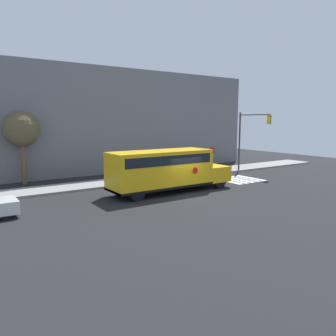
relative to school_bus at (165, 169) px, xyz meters
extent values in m
plane|color=black|center=(0.90, -1.33, -1.68)|extent=(60.00, 60.00, 0.00)
cube|color=gray|center=(0.90, 5.17, -1.61)|extent=(44.00, 3.00, 0.15)
cube|color=slate|center=(0.90, 11.67, 3.26)|extent=(32.00, 4.00, 9.90)
cube|color=white|center=(6.63, 0.67, -1.68)|extent=(0.50, 3.20, 0.01)
cube|color=white|center=(7.33, 0.67, -1.68)|extent=(0.50, 3.20, 0.01)
cube|color=white|center=(8.03, 0.67, -1.68)|extent=(0.50, 3.20, 0.01)
cube|color=white|center=(8.73, 0.67, -1.68)|extent=(0.50, 3.20, 0.01)
cube|color=white|center=(9.43, 0.67, -1.68)|extent=(0.50, 3.20, 0.01)
cube|color=yellow|center=(-0.39, 0.00, 0.01)|extent=(7.28, 2.50, 2.50)
cube|color=yellow|center=(4.19, 0.00, -0.67)|extent=(1.89, 2.50, 1.14)
cube|color=black|center=(-0.39, 0.00, -1.15)|extent=(7.28, 2.54, 0.16)
cube|color=black|center=(-0.39, 0.00, 0.71)|extent=(6.70, 2.53, 0.64)
cylinder|color=red|center=(1.61, -1.29, -0.11)|extent=(0.44, 0.02, 0.44)
cylinder|color=black|center=(4.10, 1.08, -1.18)|extent=(1.00, 0.30, 1.00)
cylinder|color=black|center=(4.10, -1.08, -1.18)|extent=(1.00, 0.30, 1.00)
cylinder|color=black|center=(-2.83, 1.08, -1.18)|extent=(1.00, 0.30, 1.00)
cylinder|color=black|center=(-2.83, -1.08, -1.18)|extent=(1.00, 0.30, 1.00)
cylinder|color=black|center=(-10.26, 0.71, -1.36)|extent=(0.64, 0.22, 0.64)
cylinder|color=black|center=(-10.26, -0.86, -1.36)|extent=(0.64, 0.22, 0.64)
cylinder|color=#38383A|center=(7.92, 4.23, -0.57)|extent=(0.07, 0.07, 2.23)
cylinder|color=red|center=(7.92, 4.18, 0.51)|extent=(0.76, 0.03, 0.76)
cylinder|color=#38383A|center=(11.32, 3.94, 1.20)|extent=(0.16, 0.16, 5.77)
cylinder|color=#38383A|center=(11.32, 2.16, 3.84)|extent=(0.10, 3.57, 0.10)
cube|color=yellow|center=(11.32, 0.48, 3.39)|extent=(0.28, 0.28, 0.80)
cylinder|color=red|center=(11.32, 0.33, 3.65)|extent=(0.18, 0.02, 0.18)
cylinder|color=#EAB214|center=(11.32, 0.33, 3.39)|extent=(0.18, 0.02, 0.18)
cylinder|color=green|center=(11.32, 0.33, 3.13)|extent=(0.18, 0.02, 0.18)
cylinder|color=brown|center=(-7.54, 8.88, 0.07)|extent=(0.38, 0.38, 3.52)
sphere|color=brown|center=(-7.54, 8.88, 2.66)|extent=(2.75, 2.75, 2.75)
camera|label=1|loc=(-12.41, -18.70, 3.29)|focal=35.00mm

